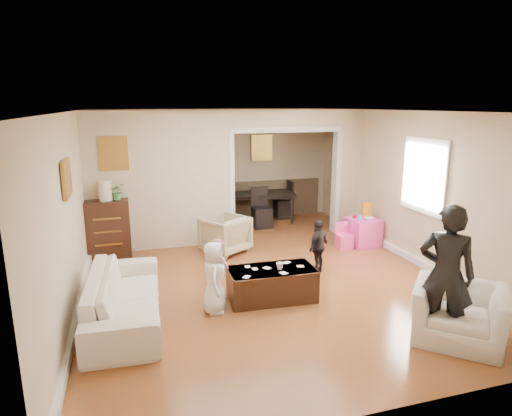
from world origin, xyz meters
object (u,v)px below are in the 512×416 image
object	(u,v)px
dining_table	(254,206)
adult_person	(446,275)
child_kneel_a	(214,277)
armchair_front	(459,314)
play_table	(362,232)
dresser	(109,228)
sofa	(125,297)
table_lamp	(105,190)
cyan_cup	(360,218)
child_kneel_b	(219,268)
child_toddler	(318,246)
coffee_cup	(280,266)
armchair_back	(225,234)
coffee_table	(272,284)

from	to	relation	value
dining_table	adult_person	distance (m)	5.94
dining_table	child_kneel_a	bearing A→B (deg)	-98.24
armchair_front	play_table	xyz separation A→B (m)	(0.73, 3.46, -0.06)
dresser	child_kneel_a	size ratio (longest dim) A/B	1.07
adult_person	child_kneel_a	bearing A→B (deg)	7.73
sofa	table_lamp	bearing A→B (deg)	8.72
cyan_cup	armchair_front	bearing A→B (deg)	-100.51
adult_person	child_kneel_a	size ratio (longest dim) A/B	1.71
table_lamp	dining_table	xyz separation A→B (m)	(3.22, 1.69, -0.88)
child_kneel_b	child_toddler	size ratio (longest dim) A/B	0.96
sofa	coffee_cup	size ratio (longest dim) A/B	20.88
armchair_back	table_lamp	xyz separation A→B (m)	(-2.06, 0.38, 0.88)
sofa	child_kneel_b	size ratio (longest dim) A/B	2.52
table_lamp	child_kneel_a	xyz separation A→B (m)	(1.40, -2.71, -0.73)
coffee_table	adult_person	bearing A→B (deg)	-47.49
coffee_table	child_kneel_a	distance (m)	0.90
dining_table	play_table	bearing A→B (deg)	-43.81
table_lamp	child_toddler	bearing A→B (deg)	-28.66
play_table	child_kneel_a	world-z (taller)	child_kneel_a
coffee_table	adult_person	xyz separation A→B (m)	(1.51, -1.65, 0.60)
coffee_table	play_table	distance (m)	3.07
sofa	child_toddler	size ratio (longest dim) A/B	2.42
coffee_cup	child_kneel_a	size ratio (longest dim) A/B	0.11
table_lamp	play_table	size ratio (longest dim) A/B	0.65
table_lamp	coffee_table	world-z (taller)	table_lamp
sofa	armchair_front	distance (m)	4.07
sofa	dining_table	xyz separation A→B (m)	(2.96, 4.29, 0.02)
sofa	adult_person	size ratio (longest dim) A/B	1.32
dresser	coffee_cup	world-z (taller)	dresser
child_kneel_b	table_lamp	bearing A→B (deg)	17.68
table_lamp	adult_person	world-z (taller)	adult_person
armchair_front	dining_table	world-z (taller)	dining_table
cyan_cup	child_toddler	world-z (taller)	child_toddler
cyan_cup	child_kneel_b	bearing A→B (deg)	-154.63
coffee_cup	cyan_cup	distance (m)	2.92
armchair_back	play_table	world-z (taller)	armchair_back
coffee_cup	child_toddler	size ratio (longest dim) A/B	0.12
coffee_cup	coffee_table	bearing A→B (deg)	153.43
table_lamp	child_kneel_b	bearing A→B (deg)	-55.45
sofa	armchair_back	bearing A→B (deg)	-36.04
sofa	play_table	size ratio (longest dim) A/B	3.94
sofa	child_toddler	xyz separation A→B (m)	(3.04, 0.80, 0.13)
sofa	table_lamp	size ratio (longest dim) A/B	6.07
armchair_back	child_toddler	size ratio (longest dim) A/B	0.84
child_kneel_a	child_kneel_b	size ratio (longest dim) A/B	1.12
armchair_front	sofa	bearing A→B (deg)	-160.42
armchair_back	child_toddler	xyz separation A→B (m)	(1.24, -1.42, 0.11)
coffee_cup	child_toddler	xyz separation A→B (m)	(0.95, 0.80, -0.05)
cyan_cup	child_kneel_b	size ratio (longest dim) A/B	0.09
child_kneel_a	child_toddler	size ratio (longest dim) A/B	1.08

